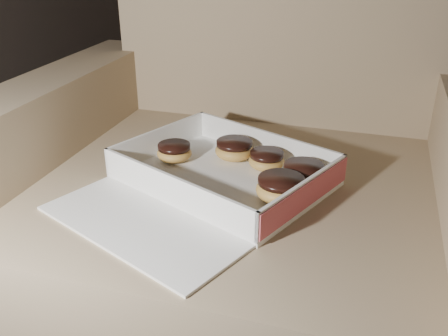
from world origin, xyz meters
TOP-DOWN VIEW (x-y plane):
  - floor at (0.00, 0.00)m, footprint 4.50×4.50m
  - armchair at (-0.45, -0.14)m, footprint 0.97×0.82m
  - bakery_box at (-0.49, -0.27)m, footprint 0.49×0.52m
  - donut_a at (-0.48, -0.15)m, footprint 0.08×0.08m
  - donut_b at (-0.36, -0.29)m, footprint 0.09×0.09m
  - donut_c at (-0.41, -0.18)m, footprint 0.07×0.07m
  - donut_d at (-0.59, -0.19)m, footprint 0.07×0.07m
  - donut_e at (-0.33, -0.22)m, footprint 0.08×0.08m
  - crumb_a at (-0.37, -0.39)m, footprint 0.01×0.01m
  - crumb_b at (-0.41, -0.38)m, footprint 0.01×0.01m
  - crumb_c at (-0.37, -0.39)m, footprint 0.01×0.01m

SIDE VIEW (x-z plane):
  - floor at x=0.00m, z-range 0.00..0.00m
  - armchair at x=-0.45m, z-range -0.19..0.82m
  - crumb_a at x=-0.37m, z-range 0.46..0.46m
  - crumb_b at x=-0.41m, z-range 0.46..0.46m
  - crumb_c at x=-0.37m, z-range 0.46..0.46m
  - bakery_box at x=-0.49m, z-range 0.43..0.50m
  - donut_c at x=-0.41m, z-range 0.46..0.50m
  - donut_d at x=-0.59m, z-range 0.46..0.50m
  - donut_a at x=-0.48m, z-range 0.46..0.50m
  - donut_e at x=-0.33m, z-range 0.46..0.50m
  - donut_b at x=-0.36m, z-range 0.46..0.50m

